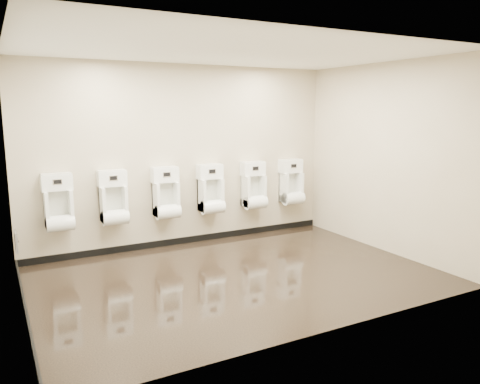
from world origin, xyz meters
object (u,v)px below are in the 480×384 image
object	(u,v)px
urinal_1	(114,202)
urinal_4	(254,189)
access_panel	(16,241)
urinal_2	(166,197)
urinal_5	(291,185)
urinal_3	(211,193)
urinal_0	(59,207)

from	to	relation	value
urinal_1	urinal_4	distance (m)	2.33
access_panel	urinal_2	bearing A→B (deg)	11.07
urinal_2	urinal_5	bearing A→B (deg)	0.00
urinal_3	urinal_4	world-z (taller)	same
urinal_0	urinal_5	world-z (taller)	same
urinal_3	urinal_4	bearing A→B (deg)	0.00
urinal_0	urinal_5	distance (m)	3.84
urinal_5	urinal_4	bearing A→B (deg)	180.00
access_panel	urinal_1	xyz separation A→B (m)	(1.32, 0.41, 0.31)
urinal_3	urinal_5	world-z (taller)	same
urinal_0	access_panel	bearing A→B (deg)	-144.09
urinal_3	urinal_1	bearing A→B (deg)	180.00
access_panel	urinal_3	size ratio (longest dim) A/B	0.32
urinal_0	urinal_1	xyz separation A→B (m)	(0.75, 0.00, 0.00)
urinal_2	urinal_3	bearing A→B (deg)	0.00
urinal_0	urinal_1	bearing A→B (deg)	0.00
urinal_4	urinal_1	bearing A→B (deg)	180.00
urinal_4	urinal_2	bearing A→B (deg)	180.00
access_panel	urinal_2	size ratio (longest dim) A/B	0.32
access_panel	urinal_0	xyz separation A→B (m)	(0.57, 0.41, 0.31)
access_panel	urinal_4	world-z (taller)	urinal_4
urinal_1	urinal_4	size ratio (longest dim) A/B	1.00
urinal_2	urinal_5	distance (m)	2.30
urinal_1	urinal_3	size ratio (longest dim) A/B	1.00
urinal_2	urinal_3	world-z (taller)	same
urinal_2	urinal_5	size ratio (longest dim) A/B	1.00
access_panel	urinal_3	xyz separation A→B (m)	(2.86, 0.41, 0.31)
urinal_0	urinal_2	world-z (taller)	same
urinal_1	urinal_5	size ratio (longest dim) A/B	1.00
access_panel	urinal_4	distance (m)	3.68
urinal_2	urinal_0	bearing A→B (deg)	180.00
urinal_1	urinal_4	xyz separation A→B (m)	(2.33, 0.00, 0.00)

